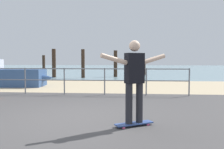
# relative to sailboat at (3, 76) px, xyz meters

# --- Properties ---
(ground_plane) EXTENTS (24.00, 10.00, 0.04)m
(ground_plane) POSITION_rel_sailboat_xyz_m (5.29, -7.16, -0.52)
(ground_plane) COLOR #474444
(ground_plane) RESTS_ON ground
(beach_strip) EXTENTS (24.00, 6.00, 0.04)m
(beach_strip) POSITION_rel_sailboat_xyz_m (5.29, 0.84, -0.52)
(beach_strip) COLOR tan
(beach_strip) RESTS_ON ground
(sea_surface) EXTENTS (72.00, 50.00, 0.04)m
(sea_surface) POSITION_rel_sailboat_xyz_m (5.29, 28.84, -0.52)
(sea_surface) COLOR #75939E
(sea_surface) RESTS_ON ground
(railing_fence) EXTENTS (9.52, 0.05, 1.05)m
(railing_fence) POSITION_rel_sailboat_xyz_m (3.96, -2.56, 0.17)
(railing_fence) COLOR slate
(railing_fence) RESTS_ON ground
(sailboat) EXTENTS (5.02, 1.76, 5.26)m
(sailboat) POSITION_rel_sailboat_xyz_m (0.00, 0.00, 0.00)
(sailboat) COLOR #335184
(sailboat) RESTS_ON ground
(skateboard) EXTENTS (0.79, 0.57, 0.08)m
(skateboard) POSITION_rel_sailboat_xyz_m (6.65, -6.77, -0.46)
(skateboard) COLOR #334C8C
(skateboard) RESTS_ON ground
(skateboarder) EXTENTS (1.30, 0.79, 1.65)m
(skateboarder) POSITION_rel_sailboat_xyz_m (6.65, -6.77, 0.49)
(skateboarder) COLOR #26262B
(skateboarder) RESTS_ON skateboard
(groyne_post_0) EXTENTS (0.27, 0.27, 1.85)m
(groyne_post_0) POSITION_rel_sailboat_xyz_m (-1.97, 10.55, 0.40)
(groyne_post_0) COLOR #332319
(groyne_post_0) RESTS_ON ground
(groyne_post_1) EXTENTS (0.30, 0.30, 2.25)m
(groyne_post_1) POSITION_rel_sailboat_xyz_m (0.43, 6.53, 0.60)
(groyne_post_1) COLOR #332319
(groyne_post_1) RESTS_ON ground
(groyne_post_2) EXTENTS (0.27, 0.27, 2.20)m
(groyne_post_2) POSITION_rel_sailboat_xyz_m (2.82, 6.20, 0.58)
(groyne_post_2) COLOR #332319
(groyne_post_2) RESTS_ON ground
(groyne_post_3) EXTENTS (0.29, 0.29, 2.15)m
(groyne_post_3) POSITION_rel_sailboat_xyz_m (5.22, 7.49, 0.55)
(groyne_post_3) COLOR #332319
(groyne_post_3) RESTS_ON ground
(groyne_post_4) EXTENTS (0.31, 0.31, 1.46)m
(groyne_post_4) POSITION_rel_sailboat_xyz_m (7.62, 9.92, 0.21)
(groyne_post_4) COLOR #332319
(groyne_post_4) RESTS_ON ground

